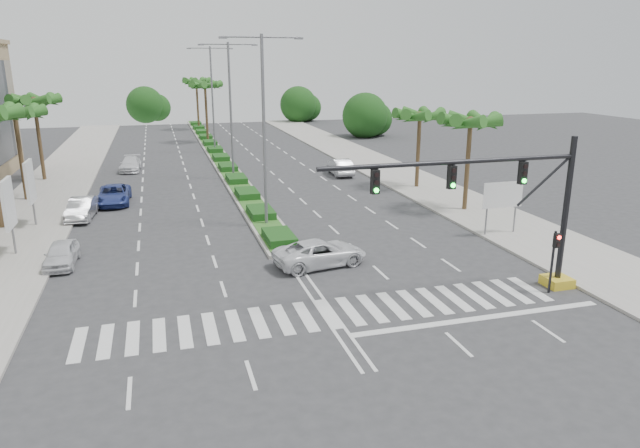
# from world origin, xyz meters

# --- Properties ---
(ground) EXTENTS (160.00, 160.00, 0.00)m
(ground) POSITION_xyz_m (0.00, 0.00, 0.00)
(ground) COLOR #333335
(ground) RESTS_ON ground
(footpath_right) EXTENTS (6.00, 120.00, 0.15)m
(footpath_right) POSITION_xyz_m (15.20, 20.00, 0.07)
(footpath_right) COLOR gray
(footpath_right) RESTS_ON ground
(footpath_left) EXTENTS (6.00, 120.00, 0.15)m
(footpath_left) POSITION_xyz_m (-15.20, 20.00, 0.07)
(footpath_left) COLOR gray
(footpath_left) RESTS_ON ground
(median) EXTENTS (2.20, 75.00, 0.20)m
(median) POSITION_xyz_m (0.00, 45.00, 0.10)
(median) COLOR gray
(median) RESTS_ON ground
(median_grass) EXTENTS (1.80, 75.00, 0.04)m
(median_grass) POSITION_xyz_m (0.00, 45.00, 0.22)
(median_grass) COLOR #2C5A1F
(median_grass) RESTS_ON median
(signal_gantry) EXTENTS (12.60, 1.20, 7.20)m
(signal_gantry) POSITION_xyz_m (9.27, -0.00, 3.46)
(signal_gantry) COLOR gold
(signal_gantry) RESTS_ON ground
(pedestrian_signal) EXTENTS (0.28, 0.36, 3.00)m
(pedestrian_signal) POSITION_xyz_m (10.60, -0.68, 2.04)
(pedestrian_signal) COLOR black
(pedestrian_signal) RESTS_ON ground
(direction_sign) EXTENTS (2.70, 0.11, 3.40)m
(direction_sign) POSITION_xyz_m (13.50, 7.99, 2.45)
(direction_sign) COLOR slate
(direction_sign) RESTS_ON ground
(billboard_near) EXTENTS (0.18, 2.10, 4.35)m
(billboard_near) POSITION_xyz_m (-14.50, 12.00, 2.96)
(billboard_near) COLOR slate
(billboard_near) RESTS_ON ground
(billboard_far) EXTENTS (0.18, 2.10, 4.35)m
(billboard_far) POSITION_xyz_m (-14.50, 18.00, 2.96)
(billboard_far) COLOR slate
(billboard_far) RESTS_ON ground
(palm_left_far) EXTENTS (4.57, 4.68, 7.35)m
(palm_left_far) POSITION_xyz_m (-16.50, 26.00, 6.50)
(palm_left_far) COLOR brown
(palm_left_far) RESTS_ON ground
(palm_left_end) EXTENTS (4.57, 4.68, 7.75)m
(palm_left_end) POSITION_xyz_m (-16.50, 34.00, 6.88)
(palm_left_end) COLOR brown
(palm_left_end) RESTS_ON ground
(palm_right_near) EXTENTS (4.57, 4.68, 7.05)m
(palm_right_near) POSITION_xyz_m (14.50, 14.00, 6.20)
(palm_right_near) COLOR brown
(palm_right_near) RESTS_ON ground
(palm_right_far) EXTENTS (4.57, 4.68, 6.75)m
(palm_right_far) POSITION_xyz_m (14.50, 22.00, 5.91)
(palm_right_far) COLOR brown
(palm_right_far) RESTS_ON ground
(palm_median_a) EXTENTS (4.57, 4.68, 8.05)m
(palm_median_a) POSITION_xyz_m (0.00, 55.00, 7.17)
(palm_median_a) COLOR brown
(palm_median_a) RESTS_ON ground
(palm_median_b) EXTENTS (4.57, 4.68, 8.05)m
(palm_median_b) POSITION_xyz_m (0.00, 70.00, 7.17)
(palm_median_b) COLOR brown
(palm_median_b) RESTS_ON ground
(streetlight_near) EXTENTS (5.10, 0.25, 12.00)m
(streetlight_near) POSITION_xyz_m (0.00, 14.00, 6.81)
(streetlight_near) COLOR slate
(streetlight_near) RESTS_ON ground
(streetlight_mid) EXTENTS (5.10, 0.25, 12.00)m
(streetlight_mid) POSITION_xyz_m (0.00, 30.00, 6.81)
(streetlight_mid) COLOR slate
(streetlight_mid) RESTS_ON ground
(streetlight_far) EXTENTS (5.10, 0.25, 12.00)m
(streetlight_far) POSITION_xyz_m (0.00, 46.00, 6.81)
(streetlight_far) COLOR slate
(streetlight_far) RESTS_ON ground
(car_parked_a) EXTENTS (1.63, 3.78, 1.27)m
(car_parked_a) POSITION_xyz_m (-11.80, 9.63, 0.63)
(car_parked_a) COLOR silver
(car_parked_a) RESTS_ON ground
(car_parked_b) EXTENTS (1.91, 4.48, 1.44)m
(car_parked_b) POSITION_xyz_m (-11.80, 19.30, 0.72)
(car_parked_b) COLOR #A9A8AD
(car_parked_b) RESTS_ON ground
(car_parked_c) EXTENTS (2.45, 5.10, 1.40)m
(car_parked_c) POSITION_xyz_m (-9.95, 23.20, 0.70)
(car_parked_c) COLOR navy
(car_parked_c) RESTS_ON ground
(car_parked_d) EXTENTS (2.17, 4.71, 1.33)m
(car_parked_d) POSITION_xyz_m (-9.16, 36.97, 0.67)
(car_parked_d) COLOR silver
(car_parked_d) RESTS_ON ground
(car_crossing) EXTENTS (5.28, 3.09, 1.38)m
(car_crossing) POSITION_xyz_m (1.34, 5.91, 0.69)
(car_crossing) COLOR white
(car_crossing) RESTS_ON ground
(car_right) EXTENTS (1.83, 4.79, 1.56)m
(car_right) POSITION_xyz_m (10.02, 29.38, 0.78)
(car_right) COLOR silver
(car_right) RESTS_ON ground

